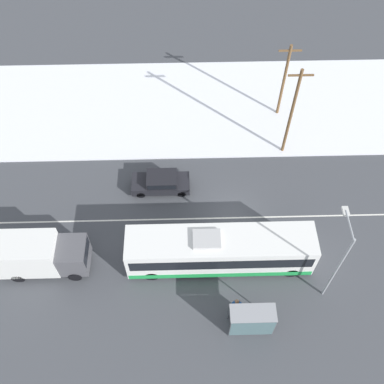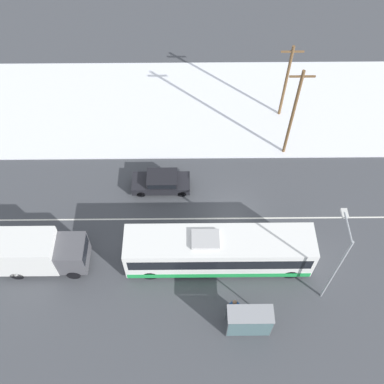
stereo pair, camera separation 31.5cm
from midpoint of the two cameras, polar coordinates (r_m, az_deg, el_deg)
The scene contains 11 objects.
ground_plane at distance 33.68m, azimuth 4.89°, elevation -3.29°, with size 120.00×120.00×0.00m, color #424449.
snow_lot at distance 41.07m, azimuth 3.65°, elevation 10.85°, with size 80.00×11.97×0.12m.
lane_marking_center at distance 33.68m, azimuth 4.89°, elevation -3.29°, with size 60.00×0.12×0.00m.
city_bus at distance 30.37m, azimuth 3.28°, elevation -7.44°, with size 12.49×2.57×3.39m.
box_truck at distance 31.78m, azimuth -19.08°, elevation -7.51°, with size 6.02×2.30×3.25m.
sedan_car at distance 34.52m, azimuth -4.20°, elevation 1.29°, with size 4.43×1.80×1.49m.
pedestrian_at_stop at distance 29.50m, azimuth 5.33°, elevation -14.07°, with size 0.63×0.28×1.75m.
bus_shelter at distance 28.60m, azimuth 7.37°, elevation -15.98°, with size 2.81×1.20×2.40m.
streetlamp at distance 28.13m, azimuth 17.90°, elevation -7.73°, with size 0.36×2.32×7.38m.
utility_pole_roadside at distance 34.98m, azimuth 12.28°, elevation 9.84°, with size 1.80×0.24×8.47m.
utility_pole_snowlot at distance 38.56m, azimuth 11.37°, elevation 13.75°, with size 1.80×0.24×7.18m.
Camera 1 is at (-3.48, -17.66, 28.49)m, focal length 42.00 mm.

